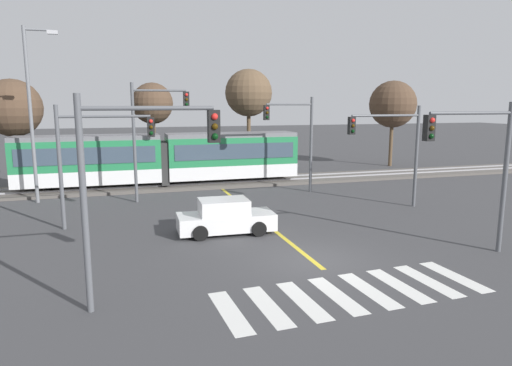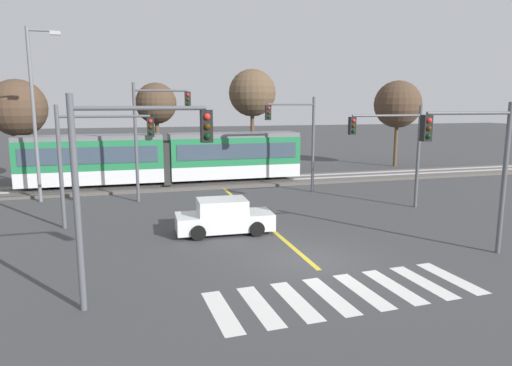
% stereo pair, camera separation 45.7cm
% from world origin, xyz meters
% --- Properties ---
extents(ground_plane, '(200.00, 200.00, 0.00)m').
position_xyz_m(ground_plane, '(0.00, 0.00, 0.00)').
color(ground_plane, '#3D3D3F').
extents(track_bed, '(120.00, 4.00, 0.18)m').
position_xyz_m(track_bed, '(0.00, 16.61, 0.09)').
color(track_bed, '#56514C').
rests_on(track_bed, ground).
extents(rail_near, '(120.00, 0.08, 0.10)m').
position_xyz_m(rail_near, '(0.00, 15.89, 0.23)').
color(rail_near, '#939399').
rests_on(rail_near, track_bed).
extents(rail_far, '(120.00, 0.08, 0.10)m').
position_xyz_m(rail_far, '(0.00, 17.33, 0.23)').
color(rail_far, '#939399').
rests_on(rail_far, track_bed).
extents(light_rail_tram, '(18.50, 2.64, 3.43)m').
position_xyz_m(light_rail_tram, '(-3.63, 16.60, 2.05)').
color(light_rail_tram, silver).
rests_on(light_rail_tram, track_bed).
extents(crosswalk_stripe_0, '(0.70, 2.82, 0.01)m').
position_xyz_m(crosswalk_stripe_0, '(-3.85, -3.20, 0.00)').
color(crosswalk_stripe_0, silver).
rests_on(crosswalk_stripe_0, ground).
extents(crosswalk_stripe_1, '(0.70, 2.82, 0.01)m').
position_xyz_m(crosswalk_stripe_1, '(-2.75, -3.14, 0.00)').
color(crosswalk_stripe_1, silver).
rests_on(crosswalk_stripe_1, ground).
extents(crosswalk_stripe_2, '(0.70, 2.82, 0.01)m').
position_xyz_m(crosswalk_stripe_2, '(-1.65, -3.09, 0.00)').
color(crosswalk_stripe_2, silver).
rests_on(crosswalk_stripe_2, ground).
extents(crosswalk_stripe_3, '(0.70, 2.82, 0.01)m').
position_xyz_m(crosswalk_stripe_3, '(-0.55, -3.03, 0.00)').
color(crosswalk_stripe_3, silver).
rests_on(crosswalk_stripe_3, ground).
extents(crosswalk_stripe_4, '(0.70, 2.82, 0.01)m').
position_xyz_m(crosswalk_stripe_4, '(0.55, -2.98, 0.00)').
color(crosswalk_stripe_4, silver).
rests_on(crosswalk_stripe_4, ground).
extents(crosswalk_stripe_5, '(0.70, 2.82, 0.01)m').
position_xyz_m(crosswalk_stripe_5, '(1.65, -2.92, 0.00)').
color(crosswalk_stripe_5, silver).
rests_on(crosswalk_stripe_5, ground).
extents(crosswalk_stripe_6, '(0.70, 2.82, 0.01)m').
position_xyz_m(crosswalk_stripe_6, '(2.75, -2.87, 0.00)').
color(crosswalk_stripe_6, silver).
rests_on(crosswalk_stripe_6, ground).
extents(crosswalk_stripe_7, '(0.70, 2.82, 0.01)m').
position_xyz_m(crosswalk_stripe_7, '(3.85, -2.82, 0.00)').
color(crosswalk_stripe_7, silver).
rests_on(crosswalk_stripe_7, ground).
extents(lane_centre_line, '(0.20, 15.62, 0.01)m').
position_xyz_m(lane_centre_line, '(0.00, 6.80, 0.00)').
color(lane_centre_line, gold).
rests_on(lane_centre_line, ground).
extents(sedan_crossing, '(4.26, 2.03, 1.52)m').
position_xyz_m(sedan_crossing, '(-2.18, 4.39, 0.70)').
color(sedan_crossing, silver).
rests_on(sedan_crossing, ground).
extents(traffic_light_far_left, '(3.25, 0.38, 6.78)m').
position_xyz_m(traffic_light_far_left, '(-4.63, 12.13, 4.41)').
color(traffic_light_far_left, '#515459').
rests_on(traffic_light_far_left, ground).
extents(traffic_light_far_right, '(3.25, 0.38, 6.03)m').
position_xyz_m(traffic_light_far_right, '(4.18, 12.17, 3.94)').
color(traffic_light_far_right, '#515459').
rests_on(traffic_light_far_right, ground).
extents(traffic_light_mid_left, '(4.25, 0.38, 5.57)m').
position_xyz_m(traffic_light_mid_left, '(-7.52, 7.12, 3.69)').
color(traffic_light_mid_left, '#515459').
rests_on(traffic_light_mid_left, ground).
extents(traffic_light_mid_right, '(4.25, 0.38, 5.51)m').
position_xyz_m(traffic_light_mid_right, '(7.46, 6.50, 3.65)').
color(traffic_light_mid_right, '#515459').
rests_on(traffic_light_mid_right, ground).
extents(traffic_light_near_right, '(3.75, 0.38, 5.67)m').
position_xyz_m(traffic_light_near_right, '(5.97, -1.15, 3.78)').
color(traffic_light_near_right, '#515459').
rests_on(traffic_light_near_right, ground).
extents(traffic_light_near_left, '(3.75, 0.38, 5.87)m').
position_xyz_m(traffic_light_near_left, '(-6.20, -2.04, 3.91)').
color(traffic_light_near_left, '#515459').
rests_on(traffic_light_near_left, ground).
extents(street_lamp_west, '(1.82, 0.28, 9.77)m').
position_xyz_m(street_lamp_west, '(-10.96, 13.67, 5.43)').
color(street_lamp_west, slate).
rests_on(street_lamp_west, ground).
extents(bare_tree_far_west, '(3.99, 3.99, 7.32)m').
position_xyz_m(bare_tree_far_west, '(-13.37, 20.98, 5.30)').
color(bare_tree_far_west, brown).
rests_on(bare_tree_far_west, ground).
extents(bare_tree_west, '(3.14, 3.14, 7.21)m').
position_xyz_m(bare_tree_west, '(-3.82, 21.65, 5.59)').
color(bare_tree_west, brown).
rests_on(bare_tree_west, ground).
extents(bare_tree_east, '(3.87, 3.87, 8.44)m').
position_xyz_m(bare_tree_east, '(4.02, 22.24, 6.46)').
color(bare_tree_east, brown).
rests_on(bare_tree_east, ground).
extents(bare_tree_far_east, '(4.17, 4.17, 7.66)m').
position_xyz_m(bare_tree_far_east, '(17.25, 21.49, 5.55)').
color(bare_tree_far_east, brown).
rests_on(bare_tree_far_east, ground).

